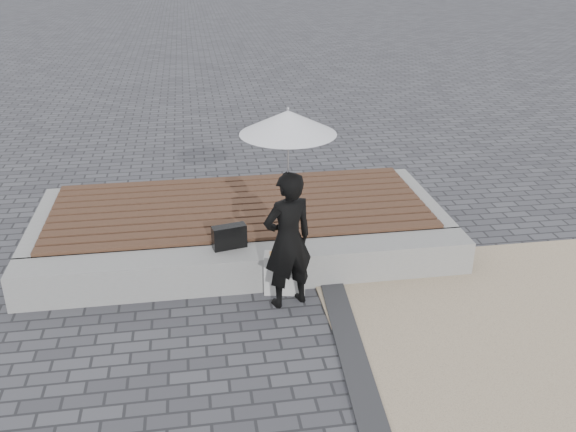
# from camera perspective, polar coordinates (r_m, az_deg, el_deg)

# --- Properties ---
(ground) EXTENTS (80.00, 80.00, 0.00)m
(ground) POSITION_cam_1_polar(r_m,az_deg,el_deg) (5.67, -1.81, -14.31)
(ground) COLOR #47474C
(ground) RESTS_ON ground
(edging_band) EXTENTS (0.61, 5.20, 0.04)m
(edging_band) POSITION_cam_1_polar(r_m,az_deg,el_deg) (5.40, 7.16, -16.57)
(edging_band) COLOR #2E2E30
(edging_band) RESTS_ON ground
(seating_ledge) EXTENTS (5.00, 0.45, 0.40)m
(seating_ledge) POSITION_cam_1_polar(r_m,az_deg,el_deg) (6.88, -3.54, -4.68)
(seating_ledge) COLOR gray
(seating_ledge) RESTS_ON ground
(timber_platform) EXTENTS (5.00, 2.00, 0.40)m
(timber_platform) POSITION_cam_1_polar(r_m,az_deg,el_deg) (7.94, -4.41, -0.49)
(timber_platform) COLOR gray
(timber_platform) RESTS_ON ground
(timber_decking) EXTENTS (4.60, 2.00, 0.04)m
(timber_decking) POSITION_cam_1_polar(r_m,az_deg,el_deg) (7.85, -4.46, 0.96)
(timber_decking) COLOR brown
(timber_decking) RESTS_ON timber_platform
(woman) EXTENTS (0.62, 0.50, 1.46)m
(woman) POSITION_cam_1_polar(r_m,az_deg,el_deg) (6.26, -0.00, -2.23)
(woman) COLOR black
(woman) RESTS_ON ground
(parasol) EXTENTS (0.91, 0.91, 1.16)m
(parasol) POSITION_cam_1_polar(r_m,az_deg,el_deg) (5.82, -0.00, 8.54)
(parasol) COLOR #A4A4A9
(parasol) RESTS_ON ground
(handbag) EXTENTS (0.39, 0.21, 0.26)m
(handbag) POSITION_cam_1_polar(r_m,az_deg,el_deg) (6.82, -5.37, -1.89)
(handbag) COLOR black
(handbag) RESTS_ON seating_ledge
(canvas_tote) EXTENTS (0.46, 0.26, 0.46)m
(canvas_tote) POSITION_cam_1_polar(r_m,az_deg,el_deg) (6.69, -0.30, -5.23)
(canvas_tote) COLOR silver
(canvas_tote) RESTS_ON ground
(magazine) EXTENTS (0.33, 0.25, 0.01)m
(magazine) POSITION_cam_1_polar(r_m,az_deg,el_deg) (6.54, -0.24, -3.67)
(magazine) COLOR #F04F3D
(magazine) RESTS_ON canvas_tote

